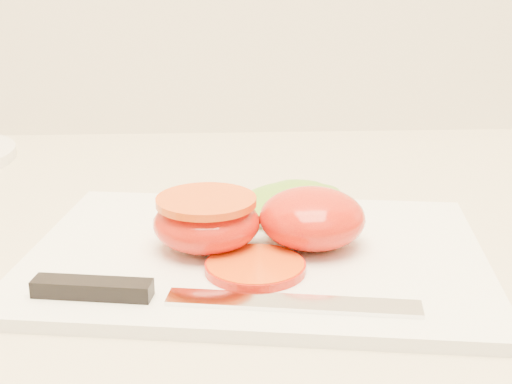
{
  "coord_description": "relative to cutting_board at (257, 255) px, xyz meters",
  "views": [
    {
      "loc": [
        -0.36,
        1.05,
        1.17
      ],
      "look_at": [
        -0.33,
        1.58,
        0.99
      ],
      "focal_mm": 50.0,
      "sensor_mm": 36.0,
      "label": 1
    }
  ],
  "objects": [
    {
      "name": "cutting_board",
      "position": [
        0.0,
        0.0,
        0.0
      ],
      "size": [
        0.39,
        0.31,
        0.01
      ],
      "primitive_type": "cube",
      "rotation": [
        0.0,
        0.0,
        -0.15
      ],
      "color": "white",
      "rests_on": "counter"
    },
    {
      "name": "tomato_slice_0",
      "position": [
        -0.0,
        -0.04,
        0.01
      ],
      "size": [
        0.07,
        0.07,
        0.01
      ],
      "primitive_type": "cylinder",
      "color": "orange",
      "rests_on": "cutting_board"
    },
    {
      "name": "tomato_half_dome",
      "position": [
        0.04,
        0.01,
        0.03
      ],
      "size": [
        0.09,
        0.09,
        0.05
      ],
      "primitive_type": "ellipsoid",
      "color": "red",
      "rests_on": "cutting_board"
    },
    {
      "name": "tomato_half_cut",
      "position": [
        -0.04,
        0.01,
        0.03
      ],
      "size": [
        0.09,
        0.09,
        0.04
      ],
      "color": "red",
      "rests_on": "cutting_board"
    },
    {
      "name": "lettuce_leaf_0",
      "position": [
        0.04,
        0.07,
        0.02
      ],
      "size": [
        0.13,
        0.12,
        0.02
      ],
      "primitive_type": "ellipsoid",
      "rotation": [
        0.0,
        0.0,
        0.59
      ],
      "color": "#649D29",
      "rests_on": "cutting_board"
    },
    {
      "name": "knife",
      "position": [
        -0.06,
        -0.08,
        0.01
      ],
      "size": [
        0.27,
        0.06,
        0.01
      ],
      "rotation": [
        0.0,
        0.0,
        -0.16
      ],
      "color": "silver",
      "rests_on": "cutting_board"
    }
  ]
}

